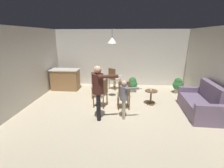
{
  "coord_description": "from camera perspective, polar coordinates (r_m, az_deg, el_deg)",
  "views": [
    {
      "loc": [
        0.31,
        -5.01,
        2.42
      ],
      "look_at": [
        -0.11,
        -0.19,
        1.0
      ],
      "focal_mm": 26.69,
      "sensor_mm": 36.0,
      "label": 1
    }
  ],
  "objects": [
    {
      "name": "ground",
      "position": [
        5.57,
        1.31,
        -9.38
      ],
      "size": [
        7.68,
        7.68,
        0.0
      ],
      "primitive_type": "plane",
      "color": "beige"
    },
    {
      "name": "wall_back",
      "position": [
        8.28,
        2.82,
        8.93
      ],
      "size": [
        6.4,
        0.1,
        2.7
      ],
      "primitive_type": "cube",
      "color": "beige",
      "rests_on": "ground"
    },
    {
      "name": "wall_left",
      "position": [
        6.21,
        -29.65,
        4.3
      ],
      "size": [
        0.1,
        6.4,
        2.7
      ],
      "primitive_type": "cube",
      "color": "beige",
      "rests_on": "ground"
    },
    {
      "name": "couch_floral",
      "position": [
        6.02,
        28.13,
        -5.96
      ],
      "size": [
        0.91,
        1.83,
        1.0
      ],
      "rotation": [
        0.0,
        0.0,
        1.54
      ],
      "color": "slate",
      "rests_on": "ground"
    },
    {
      "name": "kitchen_counter",
      "position": [
        7.9,
        -15.64,
        1.53
      ],
      "size": [
        1.26,
        0.66,
        0.95
      ],
      "color": "olive",
      "rests_on": "ground"
    },
    {
      "name": "side_table_by_couch",
      "position": [
        6.18,
        13.2,
        -3.89
      ],
      "size": [
        0.44,
        0.44,
        0.52
      ],
      "color": "brown",
      "rests_on": "ground"
    },
    {
      "name": "person_adult",
      "position": [
        4.75,
        -4.65,
        -1.06
      ],
      "size": [
        0.83,
        0.46,
        1.62
      ],
      "rotation": [
        0.0,
        0.0,
        -1.34
      ],
      "color": "black",
      "rests_on": "ground"
    },
    {
      "name": "person_child",
      "position": [
        4.87,
        4.22,
        -3.92
      ],
      "size": [
        0.63,
        0.34,
        1.18
      ],
      "rotation": [
        0.0,
        0.0,
        -1.4
      ],
      "color": "tan",
      "rests_on": "ground"
    },
    {
      "name": "dining_chair_by_counter",
      "position": [
        5.74,
        -3.37,
        -2.72
      ],
      "size": [
        0.51,
        0.51,
        1.0
      ],
      "rotation": [
        0.0,
        0.0,
        1.33
      ],
      "color": "brown",
      "rests_on": "ground"
    },
    {
      "name": "dining_chair_near_wall",
      "position": [
        6.72,
        -5.39,
        0.11
      ],
      "size": [
        0.5,
        0.5,
        1.0
      ],
      "rotation": [
        0.0,
        0.0,
        3.35
      ],
      "color": "brown",
      "rests_on": "ground"
    },
    {
      "name": "dining_chair_centre_back",
      "position": [
        7.59,
        0.53,
        2.07
      ],
      "size": [
        0.59,
        0.59,
        1.0
      ],
      "rotation": [
        0.0,
        0.0,
        5.67
      ],
      "color": "brown",
      "rests_on": "ground"
    },
    {
      "name": "dining_chair_spare",
      "position": [
        5.57,
        4.06,
        -3.32
      ],
      "size": [
        0.46,
        0.46,
        1.0
      ],
      "rotation": [
        0.0,
        0.0,
        0.11
      ],
      "color": "brown",
      "rests_on": "ground"
    },
    {
      "name": "potted_plant_corner",
      "position": [
        7.36,
        7.04,
        0.03
      ],
      "size": [
        0.43,
        0.43,
        0.66
      ],
      "color": "#B7B2AD",
      "rests_on": "ground"
    },
    {
      "name": "potted_plant_by_wall",
      "position": [
        7.72,
        21.64,
        -0.21
      ],
      "size": [
        0.44,
        0.44,
        0.67
      ],
      "color": "#B7B2AD",
      "rests_on": "ground"
    },
    {
      "name": "spare_remote_on_table",
      "position": [
        6.1,
        13.21,
        -2.04
      ],
      "size": [
        0.05,
        0.13,
        0.04
      ],
      "primitive_type": "cube",
      "rotation": [
        0.0,
        0.0,
        3.0
      ],
      "color": "white",
      "rests_on": "side_table_by_couch"
    },
    {
      "name": "ceiling_light_pendant",
      "position": [
        5.95,
        0.05,
        14.74
      ],
      "size": [
        0.32,
        0.32,
        0.55
      ],
      "color": "silver"
    }
  ]
}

